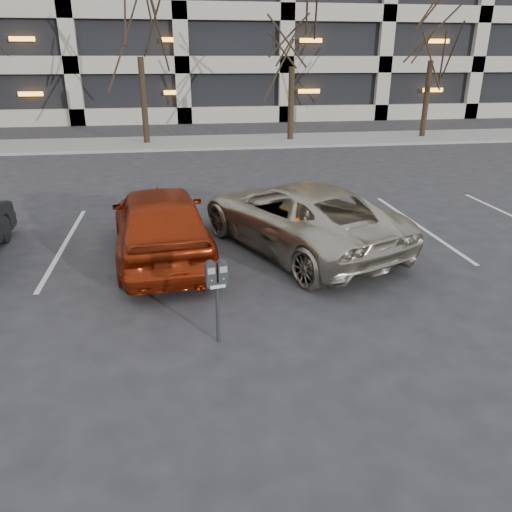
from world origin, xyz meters
TOP-DOWN VIEW (x-y plane):
  - ground at (0.00, 0.00)m, footprint 140.00×140.00m
  - sidewalk at (0.00, 16.00)m, footprint 80.00×4.00m
  - stall_lines at (-1.40, 2.30)m, footprint 16.90×5.20m
  - tree_c at (4.00, 16.00)m, footprint 3.42×3.42m
  - tree_d at (11.00, 16.00)m, footprint 3.69×3.69m
  - parking_meter at (-1.16, -2.33)m, footprint 0.34×0.18m
  - suv_silver at (0.87, 1.29)m, footprint 4.24×5.75m
  - car_red at (-2.02, 1.13)m, footprint 2.29×4.72m

SIDE VIEW (x-z plane):
  - ground at x=0.00m, z-range 0.00..0.00m
  - stall_lines at x=-1.40m, z-range 0.00..0.01m
  - sidewalk at x=0.00m, z-range 0.00..0.12m
  - suv_silver at x=0.87m, z-range 0.00..1.46m
  - car_red at x=-2.02m, z-range 0.00..1.55m
  - parking_meter at x=-1.16m, z-range 0.33..1.58m
  - tree_c at x=4.00m, z-range 1.73..9.51m
  - tree_d at x=11.00m, z-range 1.87..10.25m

